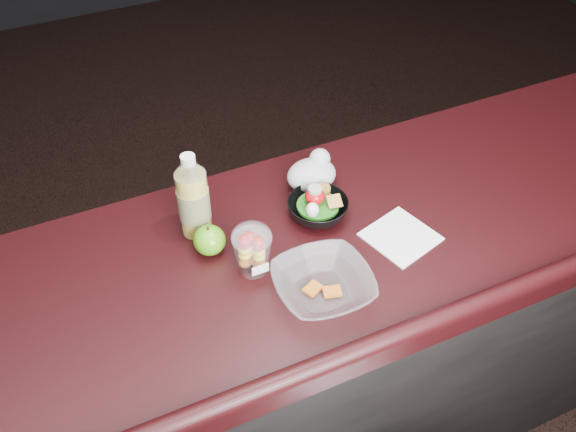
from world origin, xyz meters
The scene contains 8 objects.
counter centered at (0.00, 0.30, 0.51)m, with size 4.06×0.71×1.02m.
lemonade_bottle centered at (-0.16, 0.46, 1.12)m, with size 0.08×0.08×0.25m.
fruit_cup centered at (-0.08, 0.27, 1.09)m, with size 0.10×0.10×0.14m.
green_apple centered at (-0.15, 0.38, 1.06)m, with size 0.08×0.08×0.08m.
plastic_bag centered at (0.19, 0.50, 1.07)m, with size 0.14×0.11×0.10m.
snack_bowl centered at (0.15, 0.38, 1.05)m, with size 0.18×0.18×0.09m.
takeout_bowl centered at (0.05, 0.14, 1.05)m, with size 0.24×0.24×0.06m.
paper_napkin centered at (0.31, 0.22, 1.02)m, with size 0.16×0.16×0.00m, color white.
Camera 1 is at (-0.43, -0.72, 2.20)m, focal length 40.00 mm.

